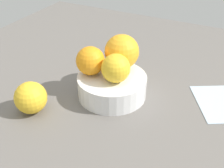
{
  "coord_description": "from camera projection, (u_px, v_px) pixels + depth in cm",
  "views": [
    {
      "loc": [
        25.07,
        -49.26,
        39.34
      ],
      "look_at": [
        0.0,
        0.0,
        3.06
      ],
      "focal_mm": 45.32,
      "sensor_mm": 36.0,
      "label": 1
    }
  ],
  "objects": [
    {
      "name": "ground_plane",
      "position": [
        112.0,
        98.0,
        0.68
      ],
      "size": [
        110.0,
        110.0,
        2.0
      ],
      "primitive_type": "cube",
      "color": "#66605B"
    },
    {
      "name": "orange_in_bowl_2",
      "position": [
        90.0,
        61.0,
        0.64
      ],
      "size": [
        6.66,
        6.66,
        6.66
      ],
      "primitive_type": "sphere",
      "color": "orange",
      "rests_on": "fruit_bowl"
    },
    {
      "name": "orange_in_bowl_0",
      "position": [
        116.0,
        68.0,
        0.62
      ],
      "size": [
        6.48,
        6.48,
        6.48
      ],
      "primitive_type": "sphere",
      "color": "yellow",
      "rests_on": "fruit_bowl"
    },
    {
      "name": "orange_in_bowl_1",
      "position": [
        120.0,
        51.0,
        0.67
      ],
      "size": [
        8.23,
        8.23,
        8.23
      ],
      "primitive_type": "sphere",
      "color": "#F9A823",
      "rests_on": "fruit_bowl"
    },
    {
      "name": "orange_loose_0",
      "position": [
        31.0,
        98.0,
        0.61
      ],
      "size": [
        7.07,
        7.07,
        7.07
      ],
      "primitive_type": "sphere",
      "color": "yellow",
      "rests_on": "ground_plane"
    },
    {
      "name": "fruit_bowl",
      "position": [
        112.0,
        86.0,
        0.66
      ],
      "size": [
        16.18,
        16.18,
        5.1
      ],
      "color": "white",
      "rests_on": "ground_plane"
    }
  ]
}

